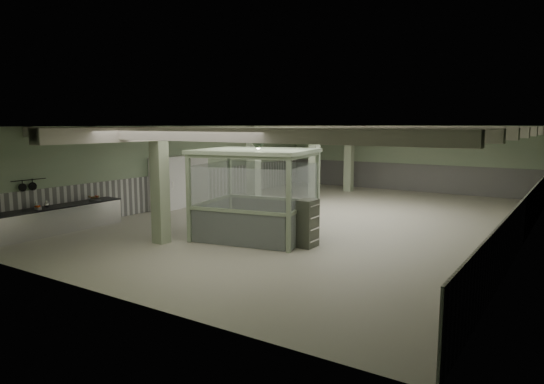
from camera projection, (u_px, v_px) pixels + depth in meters
The scene contains 35 objects.
floor at pixel (322, 220), 18.77m from camera, with size 20.00×20.00×0.00m, color beige.
ceiling at pixel (323, 126), 18.27m from camera, with size 14.00×20.00×0.02m, color beige.
wall_back at pixel (406, 158), 26.80m from camera, with size 14.00×0.02×3.60m, color #A9BD97.
wall_front at pixel (104, 214), 10.24m from camera, with size 14.00×0.02×3.60m, color #A9BD97.
wall_left at pixel (187, 165), 22.32m from camera, with size 0.02×20.00×3.60m, color #A9BD97.
wall_right at pixel (528, 186), 14.72m from camera, with size 0.02×20.00×3.60m, color #A9BD97.
wainscot_left at pixel (188, 188), 22.45m from camera, with size 0.05×19.90×1.50m, color silver.
wainscot_right at pixel (524, 220), 14.88m from camera, with size 0.05×19.90×1.50m, color silver.
wainscot_back at pixel (405, 177), 26.93m from camera, with size 13.90×0.05×1.50m, color silver.
girder at pixel (268, 131), 19.65m from camera, with size 0.45×19.90×0.40m, color beige.
beam_a at pixel (184, 134), 12.08m from camera, with size 13.90×0.35×0.32m, color beige.
beam_b at pixel (244, 133), 14.15m from camera, with size 13.90×0.35×0.32m, color beige.
beam_c at pixel (289, 132), 16.22m from camera, with size 13.90×0.35×0.32m, color beige.
beam_d at pixel (323, 131), 18.29m from camera, with size 13.90×0.35×0.32m, color beige.
beam_e at pixel (350, 130), 20.36m from camera, with size 13.90×0.35×0.32m, color beige.
beam_f at pixel (373, 130), 22.43m from camera, with size 13.90×0.35×0.32m, color beige.
beam_g at pixel (391, 129), 24.50m from camera, with size 13.90×0.35×0.32m, color beige.
column_a at pixel (160, 186), 14.91m from camera, with size 0.42×0.42×3.60m, color #ACBC97.
column_b at pixel (254, 172), 19.05m from camera, with size 0.42×0.42×3.60m, color #ACBC97.
column_c at pixel (314, 164), 23.19m from camera, with size 0.42×0.42×3.60m, color #ACBC97.
column_d at pixel (349, 159), 26.50m from camera, with size 0.42×0.42×3.60m, color #ACBC97.
hook_rail at pixel (29, 180), 15.98m from camera, with size 0.02×0.02×1.20m, color black.
pendant_front at pixel (258, 146), 13.93m from camera, with size 0.44×0.44×0.22m, color #2A3729.
pendant_mid at pixel (340, 141), 18.49m from camera, with size 0.44×0.44×0.22m, color #2A3729.
pendant_back at pixel (386, 138), 22.63m from camera, with size 0.44×0.44×0.22m, color #2A3729.
prep_counter at pixel (55, 220), 16.46m from camera, with size 0.86×4.91×0.91m.
pitcher_near at pixel (36, 205), 15.93m from camera, with size 0.17×0.20×0.25m, color silver, non-canonical shape.
pitcher_far at pixel (46, 204), 16.16m from camera, with size 0.17×0.20×0.25m, color silver, non-canonical shape.
veg_colander at pixel (95, 199), 17.53m from camera, with size 0.43×0.43×0.19m, color #45464B, non-canonical shape.
orange_bowl at pixel (38, 209), 15.80m from camera, with size 0.23×0.23×0.08m, color #B2B2B7.
skillet_near at pixel (23, 187), 15.77m from camera, with size 0.26×0.26×0.04m, color black.
skillet_far at pixel (33, 186), 16.05m from camera, with size 0.27×0.27×0.04m, color black.
walkin_cooler at pixel (176, 181), 21.29m from camera, with size 1.21×2.58×2.36m.
guard_booth at pixel (255, 179), 15.59m from camera, with size 4.07×3.63×2.88m.
filing_cabinet at pixel (308, 223), 14.55m from camera, with size 0.47×0.67×1.44m, color #55594A.
Camera 1 is at (8.50, -16.47, 3.68)m, focal length 32.00 mm.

